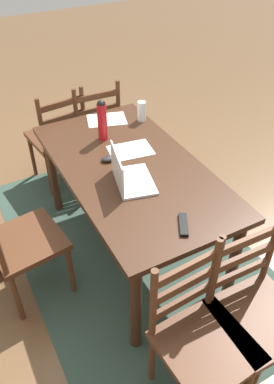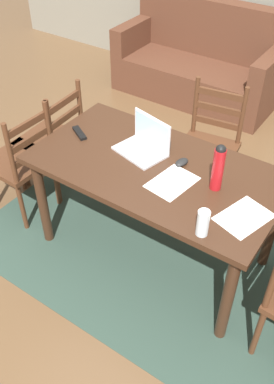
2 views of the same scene
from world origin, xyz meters
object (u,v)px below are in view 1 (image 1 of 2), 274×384
object	(u,v)px
water_bottle	(102,119)
dining_table	(131,178)
laptop	(127,176)
tv_remote	(183,225)
chair_left_far	(201,339)
chair_right_far	(58,138)
chair_left_near	(255,311)
chair_right_near	(93,129)
computer_mouse	(108,159)
chair_far_head	(20,242)
drinking_glass	(142,111)

from	to	relation	value
water_bottle	dining_table	bearing A→B (deg)	-177.28
laptop	tv_remote	world-z (taller)	laptop
chair_left_far	dining_table	bearing A→B (deg)	-9.09
chair_right_far	chair_left_near	bearing A→B (deg)	-171.15
chair_right_far	chair_left_far	xyz separation A→B (m)	(-2.17, 0.01, 0.00)
chair_left_far	chair_right_far	bearing A→B (deg)	-0.20
chair_right_near	laptop	world-z (taller)	laptop
water_bottle	chair_right_far	bearing A→B (deg)	12.11
chair_right_near	laptop	bearing A→B (deg)	167.44
dining_table	water_bottle	xyz separation A→B (m)	(0.40, 0.02, 0.26)
laptop	computer_mouse	bearing A→B (deg)	-0.06
chair_right_near	chair_left_near	world-z (taller)	same
chair_right_far	chair_left_far	world-z (taller)	same
computer_mouse	chair_right_far	bearing A→B (deg)	14.40
chair_far_head	chair_left_near	bearing A→B (deg)	-138.05
drinking_glass	dining_table	bearing A→B (deg)	145.03
chair_right_near	drinking_glass	distance (m)	0.72
chair_left_far	computer_mouse	distance (m)	1.26
laptop	water_bottle	distance (m)	0.57
dining_table	chair_left_near	world-z (taller)	chair_left_near
dining_table	tv_remote	world-z (taller)	tv_remote
computer_mouse	chair_left_far	bearing A→B (deg)	-172.42
dining_table	drinking_glass	world-z (taller)	drinking_glass
chair_left_near	tv_remote	size ratio (longest dim) A/B	5.59
water_bottle	drinking_glass	size ratio (longest dim) A/B	1.95
chair_right_far	water_bottle	distance (m)	0.85
chair_right_near	computer_mouse	bearing A→B (deg)	164.03
chair_right_far	chair_left_far	bearing A→B (deg)	179.80
chair_far_head	chair_right_far	xyz separation A→B (m)	(1.09, -0.63, 0.00)
tv_remote	chair_right_far	bearing A→B (deg)	-55.44
chair_far_head	drinking_glass	xyz separation A→B (m)	(0.51, -1.15, 0.39)
chair_right_near	water_bottle	size ratio (longest dim) A/B	3.15
computer_mouse	tv_remote	world-z (taller)	computer_mouse
chair_right_far	water_bottle	xyz separation A→B (m)	(-0.69, -0.15, 0.47)
chair_left_near	chair_left_far	bearing A→B (deg)	90.01
chair_left_near	water_bottle	distance (m)	1.57
drinking_glass	computer_mouse	xyz separation A→B (m)	(-0.38, 0.46, -0.06)
dining_table	laptop	xyz separation A→B (m)	(-0.15, 0.11, 0.16)
water_bottle	computer_mouse	size ratio (longest dim) A/B	3.01
dining_table	chair_left_far	distance (m)	1.12
dining_table	laptop	size ratio (longest dim) A/B	4.39
chair_right_near	chair_right_far	size ratio (longest dim) A/B	1.00
drinking_glass	chair_right_near	bearing A→B (deg)	17.93
laptop	water_bottle	bearing A→B (deg)	-8.97
tv_remote	chair_far_head	bearing A→B (deg)	-8.94
tv_remote	dining_table	bearing A→B (deg)	-61.45
dining_table	chair_right_far	distance (m)	1.12
dining_table	chair_far_head	world-z (taller)	chair_far_head
chair_left_far	tv_remote	size ratio (longest dim) A/B	5.59
chair_right_near	water_bottle	xyz separation A→B (m)	(-0.69, 0.19, 0.47)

